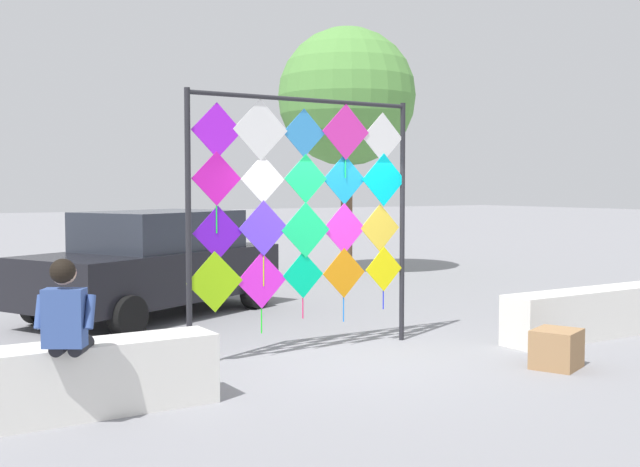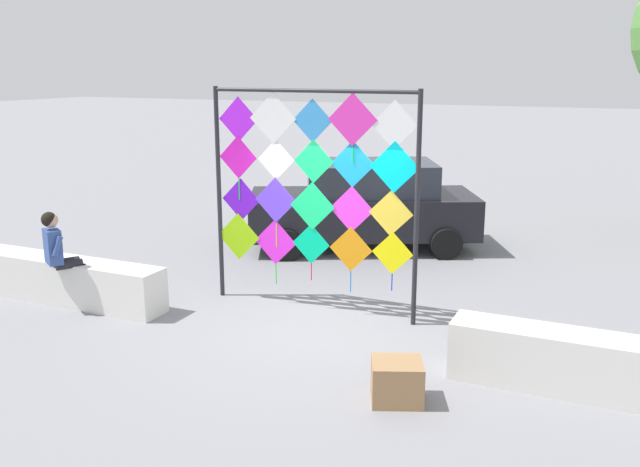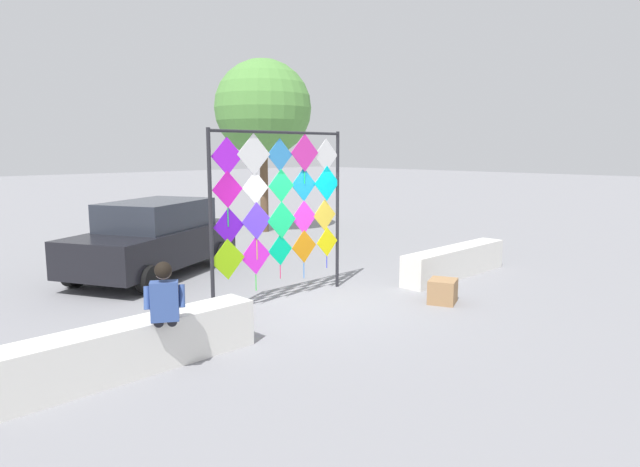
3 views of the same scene
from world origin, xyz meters
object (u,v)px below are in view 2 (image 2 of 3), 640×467
at_px(parked_car, 365,204).
at_px(cardboard_box_large, 397,381).
at_px(kite_display_rack, 312,181).
at_px(seated_vendor, 61,252).

relative_size(parked_car, cardboard_box_large, 8.79).
distance_m(kite_display_rack, seated_vendor, 3.92).
height_order(seated_vendor, parked_car, parked_car).
height_order(parked_car, cardboard_box_large, parked_car).
distance_m(seated_vendor, parked_car, 6.13).
bearing_deg(kite_display_rack, cardboard_box_large, -47.61).
relative_size(kite_display_rack, cardboard_box_large, 5.96).
height_order(kite_display_rack, seated_vendor, kite_display_rack).
height_order(kite_display_rack, parked_car, kite_display_rack).
bearing_deg(seated_vendor, cardboard_box_large, -7.57).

